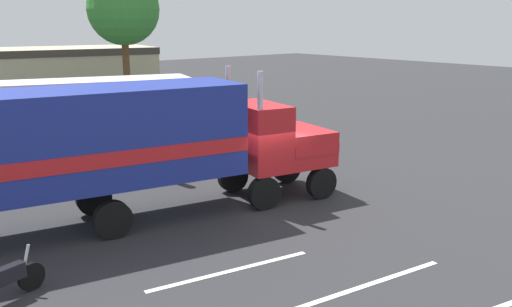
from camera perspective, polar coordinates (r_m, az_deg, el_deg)
name	(u,v)px	position (r m, az deg, el deg)	size (l,w,h in m)	color
ground_plane	(264,202)	(18.85, 0.83, -4.99)	(120.00, 120.00, 0.00)	#2D2D30
lane_stripe_near	(231,271)	(13.91, -2.63, -12.04)	(4.40, 0.16, 0.01)	silver
lane_stripe_mid	(372,284)	(13.56, 11.87, -13.04)	(4.40, 0.16, 0.01)	silver
lane_stripe_far	(501,307)	(13.43, 23.99, -14.30)	(4.40, 0.16, 0.01)	silver
semi_truck	(102,143)	(16.68, -15.63, 1.01)	(14.37, 5.14, 4.50)	red
person_bystander	(177,160)	(20.90, -8.22, -0.70)	(0.34, 0.47, 1.63)	black
parked_bus	(69,110)	(26.25, -18.77, 4.27)	(11.25, 5.78, 3.40)	silver
motorcycle	(2,282)	(13.48, -24.83, -12.02)	(2.06, 0.67, 1.12)	black
tree_left	(123,10)	(36.02, -13.58, 14.26)	(4.44, 4.44, 8.89)	brown
building_backdrop	(18,75)	(43.09, -23.43, 7.50)	(19.98, 9.52, 4.03)	#B7AD8C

